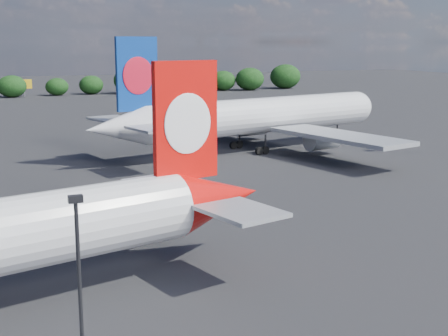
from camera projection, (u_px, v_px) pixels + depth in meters
name	position (u px, v px, depth m)	size (l,w,h in m)	color
china_southern_airliner	(254.00, 117.00, 100.36)	(55.04, 52.70, 18.15)	silver
apron_lamp_post	(82.00, 325.00, 24.39)	(0.55, 0.30, 11.77)	black
billboard_yellow	(24.00, 84.00, 202.22)	(5.00, 0.30, 5.50)	gold
horizon_treeline	(14.00, 84.00, 199.81)	(205.69, 15.67, 9.30)	black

